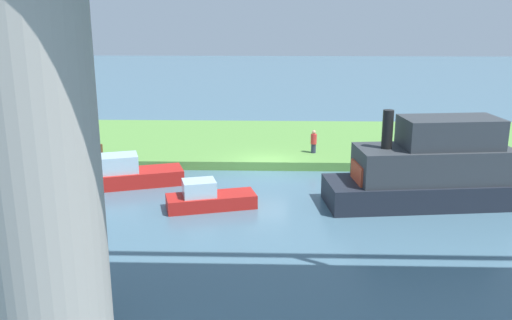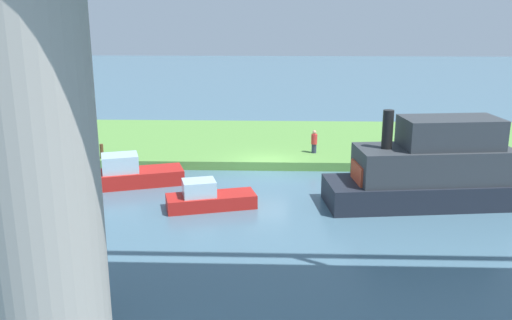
{
  "view_description": "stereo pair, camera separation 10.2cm",
  "coord_description": "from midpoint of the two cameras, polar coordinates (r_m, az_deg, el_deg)",
  "views": [
    {
      "loc": [
        -0.33,
        29.9,
        8.82
      ],
      "look_at": [
        0.42,
        5.0,
        2.0
      ],
      "focal_mm": 38.68,
      "sensor_mm": 36.0,
      "label": 1
    },
    {
      "loc": [
        -0.44,
        29.9,
        8.82
      ],
      "look_at": [
        0.42,
        5.0,
        2.0
      ],
      "focal_mm": 38.68,
      "sensor_mm": 36.0,
      "label": 2
    }
  ],
  "objects": [
    {
      "name": "pontoon_yellow",
      "position": [
        26.68,
        17.3,
        -0.96
      ],
      "size": [
        9.07,
        3.96,
        4.49
      ],
      "color": "#1E232D",
      "rests_on": "ground"
    },
    {
      "name": "grassy_bank",
      "position": [
        36.91,
        1.1,
        1.88
      ],
      "size": [
        80.0,
        12.0,
        0.5
      ],
      "primitive_type": "cube",
      "color": "#5B9342",
      "rests_on": "ground"
    },
    {
      "name": "person_on_bank",
      "position": [
        33.11,
        5.89,
        1.92
      ],
      "size": [
        0.51,
        0.51,
        1.39
      ],
      "color": "#2D334C",
      "rests_on": "grassy_bank"
    },
    {
      "name": "motorboat_white",
      "position": [
        29.22,
        -12.96,
        -1.44
      ],
      "size": [
        5.3,
        3.24,
        1.67
      ],
      "color": "red",
      "rests_on": "ground"
    },
    {
      "name": "mooring_post",
      "position": [
        32.95,
        -15.81,
        0.86
      ],
      "size": [
        0.2,
        0.2,
        0.85
      ],
      "primitive_type": "cylinder",
      "color": "brown",
      "rests_on": "grassy_bank"
    },
    {
      "name": "houseboat_blue",
      "position": [
        25.38,
        -5.08,
        -3.93
      ],
      "size": [
        4.29,
        2.47,
        1.35
      ],
      "color": "red",
      "rests_on": "ground"
    },
    {
      "name": "bridge_pylon",
      "position": [
        14.43,
        -21.79,
        0.76
      ],
      "size": [
        2.95,
        2.95,
        10.94
      ],
      "primitive_type": "cylinder",
      "color": "#9E998E",
      "rests_on": "ground"
    },
    {
      "name": "ground_plane",
      "position": [
        31.17,
        0.96,
        -1.13
      ],
      "size": [
        160.0,
        160.0,
        0.0
      ],
      "primitive_type": "plane",
      "color": "#476B7F"
    }
  ]
}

